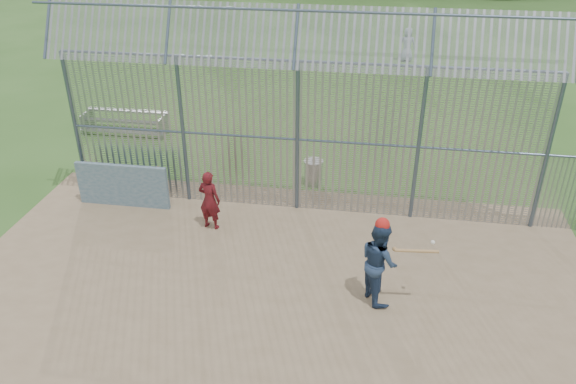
% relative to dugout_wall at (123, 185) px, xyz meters
% --- Properties ---
extents(ground, '(120.00, 120.00, 0.00)m').
position_rel_dugout_wall_xyz_m(ground, '(4.60, -2.90, -0.62)').
color(ground, '#2D511E').
rests_on(ground, ground).
extents(dirt_infield, '(14.00, 10.00, 0.02)m').
position_rel_dugout_wall_xyz_m(dirt_infield, '(4.60, -3.40, -0.61)').
color(dirt_infield, '#756047').
rests_on(dirt_infield, ground).
extents(dugout_wall, '(2.50, 0.12, 1.20)m').
position_rel_dugout_wall_xyz_m(dugout_wall, '(0.00, 0.00, 0.00)').
color(dugout_wall, '#38566B').
rests_on(dugout_wall, dirt_infield).
extents(batter, '(1.01, 1.10, 1.81)m').
position_rel_dugout_wall_xyz_m(batter, '(6.78, -2.85, 0.31)').
color(batter, navy).
rests_on(batter, dirt_infield).
extents(onlooker, '(0.63, 0.48, 1.56)m').
position_rel_dugout_wall_xyz_m(onlooker, '(2.60, -0.71, 0.18)').
color(onlooker, maroon).
rests_on(onlooker, dirt_infield).
extents(bg_kid_standing, '(0.79, 0.52, 1.62)m').
position_rel_dugout_wall_xyz_m(bg_kid_standing, '(7.87, 15.70, 0.19)').
color(bg_kid_standing, gray).
rests_on(bg_kid_standing, ground).
extents(batting_gear, '(1.27, 0.37, 0.63)m').
position_rel_dugout_wall_xyz_m(batting_gear, '(6.90, -2.87, 1.12)').
color(batting_gear, red).
rests_on(batting_gear, ground).
extents(trash_can, '(0.56, 0.56, 0.82)m').
position_rel_dugout_wall_xyz_m(trash_can, '(4.87, 2.04, -0.24)').
color(trash_can, gray).
rests_on(trash_can, ground).
extents(bleacher, '(3.00, 0.95, 0.72)m').
position_rel_dugout_wall_xyz_m(bleacher, '(-2.05, 4.81, -0.21)').
color(bleacher, slate).
rests_on(bleacher, ground).
extents(backstop_fence, '(20.09, 0.81, 5.30)m').
position_rel_dugout_wall_xyz_m(backstop_fence, '(6.41, 0.53, 1.74)').
color(backstop_fence, '#47566B').
rests_on(backstop_fence, ground).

